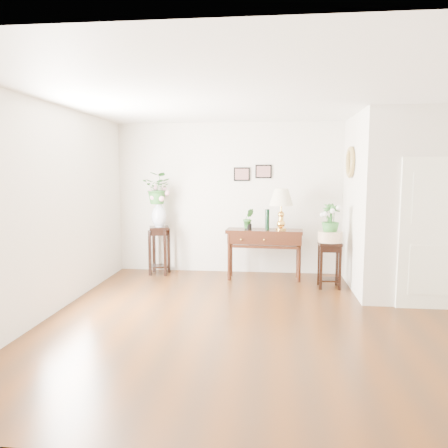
# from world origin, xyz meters

# --- Properties ---
(floor) EXTENTS (6.00, 5.50, 0.02)m
(floor) POSITION_xyz_m (0.00, 0.00, 0.00)
(floor) COLOR #50290F
(floor) RESTS_ON ground
(ceiling) EXTENTS (6.00, 5.50, 0.02)m
(ceiling) POSITION_xyz_m (0.00, 0.00, 2.80)
(ceiling) COLOR white
(ceiling) RESTS_ON ground
(wall_back) EXTENTS (6.00, 0.02, 2.80)m
(wall_back) POSITION_xyz_m (0.00, 2.75, 1.40)
(wall_back) COLOR beige
(wall_back) RESTS_ON ground
(wall_front) EXTENTS (6.00, 0.02, 2.80)m
(wall_front) POSITION_xyz_m (0.00, -2.75, 1.40)
(wall_front) COLOR beige
(wall_front) RESTS_ON ground
(wall_left) EXTENTS (0.02, 5.50, 2.80)m
(wall_left) POSITION_xyz_m (-3.00, 0.00, 1.40)
(wall_left) COLOR beige
(wall_left) RESTS_ON ground
(partition) EXTENTS (1.80, 1.95, 2.80)m
(partition) POSITION_xyz_m (2.10, 1.77, 1.40)
(partition) COLOR beige
(partition) RESTS_ON floor
(door) EXTENTS (0.90, 0.05, 2.10)m
(door) POSITION_xyz_m (2.10, 0.78, 1.05)
(door) COLOR white
(door) RESTS_ON floor
(art_print_left) EXTENTS (0.30, 0.02, 0.25)m
(art_print_left) POSITION_xyz_m (-0.65, 2.73, 1.85)
(art_print_left) COLOR black
(art_print_left) RESTS_ON wall_back
(art_print_right) EXTENTS (0.30, 0.02, 0.25)m
(art_print_right) POSITION_xyz_m (-0.25, 2.73, 1.90)
(art_print_right) COLOR black
(art_print_right) RESTS_ON wall_back
(wall_ornament) EXTENTS (0.07, 0.51, 0.51)m
(wall_ornament) POSITION_xyz_m (1.16, 1.90, 2.05)
(wall_ornament) COLOR tan
(wall_ornament) RESTS_ON partition
(console_table) EXTENTS (1.35, 0.52, 0.89)m
(console_table) POSITION_xyz_m (-0.22, 2.23, 0.44)
(console_table) COLOR #35170E
(console_table) RESTS_ON floor
(table_lamp) EXTENTS (0.49, 0.49, 0.73)m
(table_lamp) POSITION_xyz_m (0.07, 2.23, 1.24)
(table_lamp) COLOR gold
(table_lamp) RESTS_ON console_table
(green_vase) EXTENTS (0.10, 0.10, 0.36)m
(green_vase) POSITION_xyz_m (-0.17, 2.23, 1.06)
(green_vase) COLOR black
(green_vase) RESTS_ON console_table
(potted_plant) EXTENTS (0.22, 0.20, 0.35)m
(potted_plant) POSITION_xyz_m (-0.50, 2.23, 1.06)
(potted_plant) COLOR #2B6829
(potted_plant) RESTS_ON console_table
(plant_stand_a) EXTENTS (0.43, 0.43, 0.89)m
(plant_stand_a) POSITION_xyz_m (-2.15, 2.40, 0.44)
(plant_stand_a) COLOR black
(plant_stand_a) RESTS_ON floor
(porcelain_vase) EXTENTS (0.35, 0.35, 0.47)m
(porcelain_vase) POSITION_xyz_m (-2.15, 2.40, 1.11)
(porcelain_vase) COLOR silver
(porcelain_vase) RESTS_ON plant_stand_a
(lily_arrangement) EXTENTS (0.61, 0.56, 0.58)m
(lily_arrangement) POSITION_xyz_m (-2.15, 2.40, 1.58)
(lily_arrangement) COLOR #2B6829
(lily_arrangement) RESTS_ON porcelain_vase
(plant_stand_b) EXTENTS (0.36, 0.36, 0.76)m
(plant_stand_b) POSITION_xyz_m (0.86, 1.76, 0.38)
(plant_stand_b) COLOR black
(plant_stand_b) RESTS_ON floor
(ceramic_bowl) EXTENTS (0.44, 0.44, 0.17)m
(ceramic_bowl) POSITION_xyz_m (0.86, 1.76, 0.84)
(ceramic_bowl) COLOR beige
(ceramic_bowl) RESTS_ON plant_stand_b
(narcissus) EXTENTS (0.33, 0.33, 0.51)m
(narcissus) POSITION_xyz_m (0.86, 1.76, 1.13)
(narcissus) COLOR #2B6829
(narcissus) RESTS_ON ceramic_bowl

